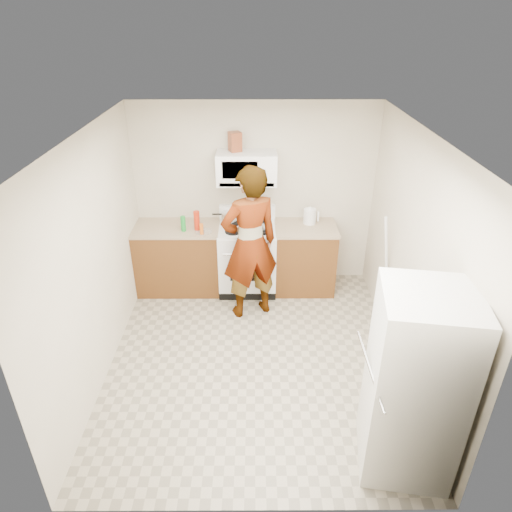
{
  "coord_description": "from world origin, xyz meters",
  "views": [
    {
      "loc": [
        -0.0,
        -4.0,
        3.47
      ],
      "look_at": [
        0.01,
        0.55,
        1.0
      ],
      "focal_mm": 32.0,
      "sensor_mm": 36.0,
      "label": 1
    }
  ],
  "objects_px": {
    "microwave": "(247,168)",
    "kettle": "(310,216)",
    "saucepan": "(230,217)",
    "gas_range": "(247,257)",
    "fridge": "(414,385)",
    "person": "(250,244)"
  },
  "relations": [
    {
      "from": "fridge",
      "to": "kettle",
      "type": "height_order",
      "value": "fridge"
    },
    {
      "from": "kettle",
      "to": "saucepan",
      "type": "height_order",
      "value": "kettle"
    },
    {
      "from": "gas_range",
      "to": "fridge",
      "type": "distance_m",
      "value": 3.13
    },
    {
      "from": "fridge",
      "to": "kettle",
      "type": "relative_size",
      "value": 8.44
    },
    {
      "from": "kettle",
      "to": "gas_range",
      "type": "bearing_deg",
      "value": -174.52
    },
    {
      "from": "gas_range",
      "to": "person",
      "type": "xyz_separation_m",
      "value": [
        0.04,
        -0.59,
        0.5
      ]
    },
    {
      "from": "gas_range",
      "to": "kettle",
      "type": "xyz_separation_m",
      "value": [
        0.84,
        0.12,
        0.55
      ]
    },
    {
      "from": "fridge",
      "to": "microwave",
      "type": "bearing_deg",
      "value": 123.77
    },
    {
      "from": "kettle",
      "to": "saucepan",
      "type": "xyz_separation_m",
      "value": [
        -1.07,
        0.04,
        -0.02
      ]
    },
    {
      "from": "fridge",
      "to": "kettle",
      "type": "xyz_separation_m",
      "value": [
        -0.53,
        2.92,
        0.19
      ]
    },
    {
      "from": "gas_range",
      "to": "saucepan",
      "type": "distance_m",
      "value": 0.6
    },
    {
      "from": "microwave",
      "to": "kettle",
      "type": "distance_m",
      "value": 1.07
    },
    {
      "from": "fridge",
      "to": "person",
      "type": "bearing_deg",
      "value": 129.74
    },
    {
      "from": "kettle",
      "to": "saucepan",
      "type": "relative_size",
      "value": 0.94
    },
    {
      "from": "kettle",
      "to": "fridge",
      "type": "bearing_deg",
      "value": -82.45
    },
    {
      "from": "gas_range",
      "to": "person",
      "type": "relative_size",
      "value": 0.58
    },
    {
      "from": "microwave",
      "to": "kettle",
      "type": "xyz_separation_m",
      "value": [
        0.84,
        -0.01,
        -0.66
      ]
    },
    {
      "from": "gas_range",
      "to": "person",
      "type": "height_order",
      "value": "person"
    },
    {
      "from": "kettle",
      "to": "person",
      "type": "bearing_deg",
      "value": -140.75
    },
    {
      "from": "person",
      "to": "fridge",
      "type": "bearing_deg",
      "value": 98.92
    },
    {
      "from": "microwave",
      "to": "kettle",
      "type": "bearing_deg",
      "value": -0.56
    },
    {
      "from": "person",
      "to": "saucepan",
      "type": "xyz_separation_m",
      "value": [
        -0.28,
        0.75,
        0.03
      ]
    }
  ]
}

